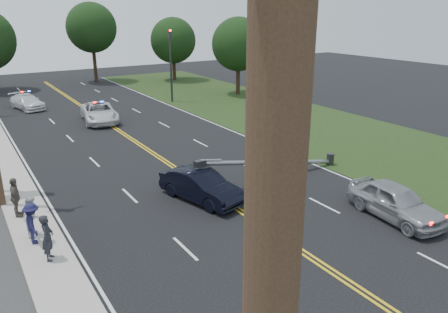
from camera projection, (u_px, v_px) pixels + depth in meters
ground at (329, 269)px, 15.63m from camera, size 120.00×120.00×0.00m
sidewalk at (29, 217)px, 19.38m from camera, size 1.80×70.00×0.12m
grass_verge at (365, 142)px, 30.45m from camera, size 12.00×80.00×0.01m
centerline_yellow at (195, 181)px, 23.64m from camera, size 0.36×80.00×0.00m
traffic_signal at (171, 59)px, 42.50m from camera, size 0.28×0.41×7.05m
fallen_streetlight at (279, 162)px, 23.85m from camera, size 9.36×0.44×1.91m
tree_7 at (91, 28)px, 53.83m from camera, size 6.11×6.11×9.71m
tree_8 at (173, 40)px, 55.53m from camera, size 5.75×5.75×7.92m
tree_9 at (238, 44)px, 46.08m from camera, size 5.63×5.63×8.13m
crashed_sedan at (201, 186)px, 21.06m from camera, size 2.69×4.78×1.49m
waiting_sedan at (395, 202)px, 19.25m from camera, size 2.27×4.76×1.57m
emergency_a at (99, 113)px, 35.84m from camera, size 3.38×5.86×1.54m
emergency_b at (27, 102)px, 40.45m from camera, size 2.86×4.92×1.34m
bystander_a at (47, 237)px, 15.78m from camera, size 0.61×0.75×1.78m
bystander_b at (33, 216)px, 17.54m from camera, size 0.89×0.99×1.69m
bystander_c at (33, 223)px, 16.91m from camera, size 0.64×1.09×1.68m
bystander_d at (15, 197)px, 19.09m from camera, size 0.69×1.13×1.80m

